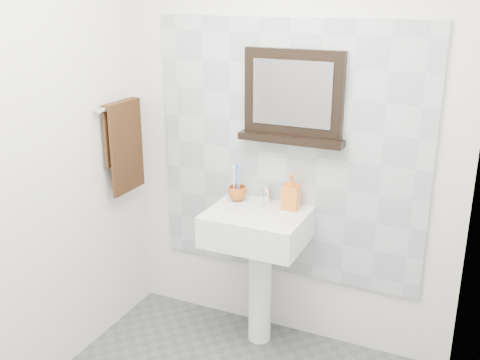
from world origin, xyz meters
The scene contains 11 objects.
back_wall centered at (0.00, 1.10, 1.25)m, with size 2.00×0.01×2.50m, color silver.
left_wall centered at (-1.00, 0.00, 1.25)m, with size 0.01×2.20×2.50m, color silver.
right_wall centered at (1.00, 0.00, 1.25)m, with size 0.01×2.20×2.50m, color silver.
splashback centered at (0.00, 1.09, 1.15)m, with size 1.60×0.02×1.50m, color #AAB3B8.
pedestal_sink centered at (-0.09, 0.87, 0.68)m, with size 0.55×0.44×0.96m.
toothbrush_cup centered at (-0.27, 0.98, 0.90)m, with size 0.11×0.11×0.09m, color #B95515.
toothbrushes centered at (-0.27, 0.98, 0.98)m, with size 0.05×0.04×0.21m.
soap_dispenser centered at (0.06, 0.99, 0.96)m, with size 0.09×0.10×0.21m, color #F2521C.
framed_mirror centered at (0.03, 1.06, 1.47)m, with size 0.60×0.11×0.51m.
towel_bar centered at (-0.95, 0.83, 1.40)m, with size 0.07×0.40×0.03m.
hand_towel centered at (-0.94, 0.83, 1.19)m, with size 0.06×0.30×0.55m.
Camera 1 is at (1.04, -1.82, 2.04)m, focal length 42.00 mm.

